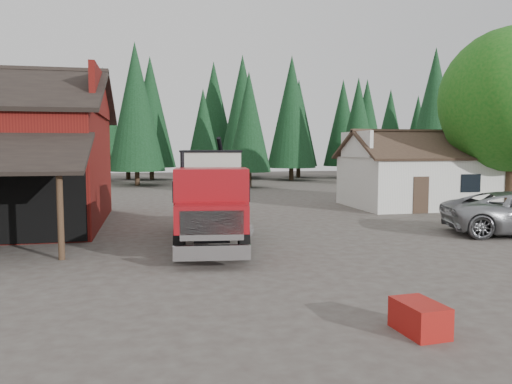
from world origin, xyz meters
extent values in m
plane|color=#433A35|center=(0.00, 0.00, 0.00)|extent=(120.00, 120.00, 0.00)
cube|color=#621410|center=(-5.00, 10.00, 6.00)|extent=(0.25, 7.00, 2.00)
cylinder|color=#382619|center=(-5.60, 2.10, 1.40)|extent=(0.20, 0.20, 2.80)
cube|color=silver|center=(13.00, 13.00, 1.50)|extent=(8.00, 6.00, 3.00)
cube|color=#38281E|center=(13.00, 11.50, 3.75)|extent=(8.60, 3.42, 1.80)
cube|color=#38281E|center=(13.00, 14.50, 3.75)|extent=(8.60, 3.42, 1.80)
cube|color=silver|center=(9.00, 13.00, 3.75)|extent=(0.20, 4.20, 1.50)
cube|color=silver|center=(17.00, 13.00, 3.75)|extent=(0.20, 4.20, 1.50)
cube|color=#38281E|center=(11.50, 9.98, 1.00)|extent=(0.90, 0.06, 2.00)
cube|color=black|center=(14.50, 9.98, 1.60)|extent=(1.20, 0.06, 1.00)
cylinder|color=#382619|center=(17.00, 10.00, 1.60)|extent=(0.60, 0.60, 3.20)
sphere|color=#155C15|center=(15.80, 10.80, 5.00)|extent=(4.40, 4.40, 4.40)
cylinder|color=#382619|center=(6.00, 30.00, 0.80)|extent=(0.44, 0.44, 1.60)
cone|color=black|center=(6.00, 30.00, 5.90)|extent=(3.96, 3.96, 9.00)
cylinder|color=#382619|center=(22.00, 26.00, 0.80)|extent=(0.44, 0.44, 1.60)
cone|color=black|center=(22.00, 26.00, 6.90)|extent=(4.84, 4.84, 11.00)
cylinder|color=#382619|center=(-4.00, 34.00, 0.80)|extent=(0.44, 0.44, 1.60)
cone|color=black|center=(-4.00, 34.00, 7.40)|extent=(5.28, 5.28, 12.00)
cylinder|color=black|center=(-1.95, 1.24, 0.53)|extent=(0.46, 1.10, 1.06)
cylinder|color=black|center=(0.07, 1.00, 0.53)|extent=(0.46, 1.10, 1.06)
cylinder|color=black|center=(-1.41, 5.85, 0.53)|extent=(0.46, 1.10, 1.06)
cylinder|color=black|center=(0.61, 5.61, 0.53)|extent=(0.46, 1.10, 1.06)
cylinder|color=black|center=(-1.25, 7.19, 0.53)|extent=(0.46, 1.10, 1.06)
cylinder|color=black|center=(0.77, 6.95, 0.53)|extent=(0.46, 1.10, 1.06)
cube|color=black|center=(-0.58, 4.19, 0.92)|extent=(2.03, 8.38, 0.39)
cube|color=silver|center=(-1.12, -0.37, 0.53)|extent=(2.23, 0.43, 0.44)
cube|color=silver|center=(-1.11, -0.27, 1.31)|extent=(1.84, 0.31, 0.87)
cube|color=maroon|center=(-1.04, 0.30, 1.45)|extent=(2.31, 1.50, 0.82)
cube|color=maroon|center=(-0.89, 1.55, 1.98)|extent=(2.50, 1.90, 1.79)
cube|color=black|center=(-0.98, 0.78, 2.27)|extent=(2.03, 0.31, 0.87)
cylinder|color=black|center=(-1.75, 2.53, 2.51)|extent=(0.15, 0.15, 1.74)
cube|color=black|center=(-0.78, 2.51, 1.93)|extent=(2.37, 0.39, 1.55)
cube|color=black|center=(-0.42, 5.54, 1.18)|extent=(3.11, 5.86, 0.15)
cube|color=beige|center=(-0.42, 5.54, 2.61)|extent=(2.58, 3.43, 1.55)
cone|color=beige|center=(-0.42, 5.54, 1.64)|extent=(2.36, 2.36, 0.68)
cube|color=black|center=(-0.42, 5.54, 3.40)|extent=(2.69, 3.54, 0.08)
cylinder|color=black|center=(0.31, 6.81, 2.51)|extent=(0.95, 2.05, 2.95)
cube|color=maroon|center=(-0.72, 7.91, 1.45)|extent=(0.67, 0.84, 0.44)
cylinder|color=silver|center=(0.29, 2.05, 0.82)|extent=(0.65, 1.02, 0.54)
cube|color=maroon|center=(2.15, -6.00, 0.30)|extent=(0.78, 1.15, 0.60)
camera|label=1|loc=(-2.82, -14.38, 3.51)|focal=35.00mm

